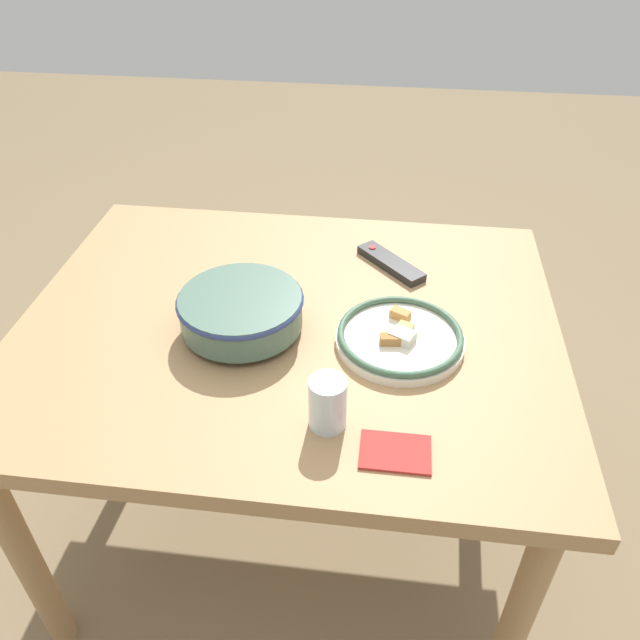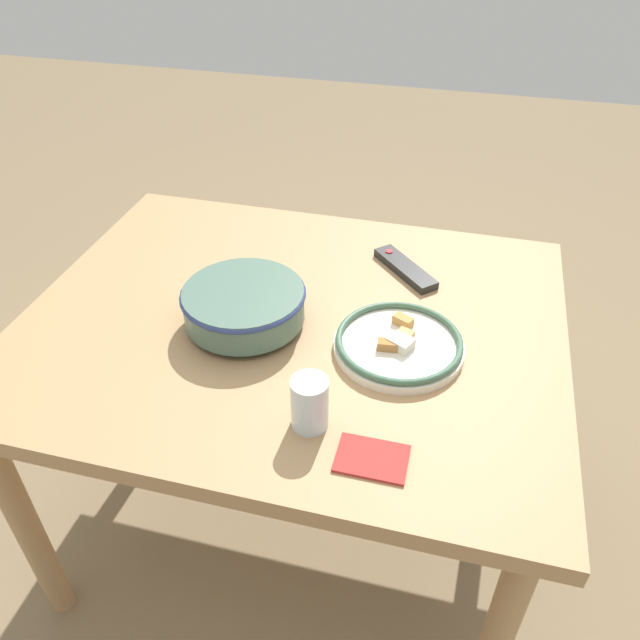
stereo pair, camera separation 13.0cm
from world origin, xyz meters
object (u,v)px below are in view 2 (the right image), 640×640
at_px(food_plate, 399,344).
at_px(tv_remote, 405,268).
at_px(drinking_glass, 310,403).
at_px(noodle_bowl, 244,304).

height_order(food_plate, tv_remote, food_plate).
xyz_separation_m(food_plate, tv_remote, (-0.03, 0.29, -0.01)).
distance_m(food_plate, drinking_glass, 0.28).
xyz_separation_m(food_plate, drinking_glass, (-0.12, -0.24, 0.04)).
relative_size(noodle_bowl, drinking_glass, 2.57).
height_order(tv_remote, drinking_glass, drinking_glass).
bearing_deg(tv_remote, food_plate, -128.34).
bearing_deg(tv_remote, drinking_glass, -143.98).
height_order(noodle_bowl, drinking_glass, drinking_glass).
distance_m(food_plate, tv_remote, 0.30).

